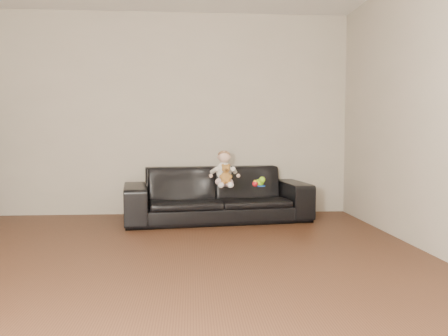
{
  "coord_description": "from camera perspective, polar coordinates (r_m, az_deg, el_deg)",
  "views": [
    {
      "loc": [
        0.45,
        -2.98,
        1.01
      ],
      "look_at": [
        0.83,
        2.14,
        0.64
      ],
      "focal_mm": 35.0,
      "sensor_mm": 36.0,
      "label": 1
    }
  ],
  "objects": [
    {
      "name": "toy_green",
      "position": [
        5.22,
        4.65,
        -1.9
      ],
      "size": [
        0.11,
        0.13,
        0.09
      ],
      "primitive_type": "ellipsoid",
      "rotation": [
        0.0,
        0.0,
        0.05
      ],
      "color": "#8FE61B",
      "rests_on": "sofa"
    },
    {
      "name": "wall_back",
      "position": [
        5.75,
        -8.79,
        6.95
      ],
      "size": [
        5.0,
        0.0,
        5.0
      ],
      "primitive_type": "plane",
      "rotation": [
        1.57,
        0.0,
        0.0
      ],
      "color": "#B4AA97",
      "rests_on": "ground"
    },
    {
      "name": "floor",
      "position": [
        3.18,
        -12.58,
        -14.52
      ],
      "size": [
        5.5,
        5.5,
        0.0
      ],
      "primitive_type": "plane",
      "color": "#492A1A",
      "rests_on": "ground"
    },
    {
      "name": "sofa",
      "position": [
        5.28,
        -0.93,
        -3.4
      ],
      "size": [
        2.29,
        1.14,
        0.64
      ],
      "primitive_type": "imported",
      "rotation": [
        0.0,
        0.0,
        0.13
      ],
      "color": "black",
      "rests_on": "floor"
    },
    {
      "name": "baby",
      "position": [
        5.14,
        0.01,
        -0.36
      ],
      "size": [
        0.29,
        0.36,
        0.43
      ],
      "rotation": [
        0.0,
        0.0,
        0.08
      ],
      "color": "#FBD4D6",
      "rests_on": "sofa"
    },
    {
      "name": "toy_rattle",
      "position": [
        5.16,
        4.08,
        -2.07
      ],
      "size": [
        0.09,
        0.09,
        0.07
      ],
      "primitive_type": "sphere",
      "rotation": [
        0.0,
        0.0,
        -0.28
      ],
      "color": "red",
      "rests_on": "sofa"
    },
    {
      "name": "toy_blue_disc",
      "position": [
        5.2,
        4.9,
        -2.34
      ],
      "size": [
        0.1,
        0.1,
        0.01
      ],
      "primitive_type": "cylinder",
      "rotation": [
        0.0,
        0.0,
        -0.08
      ],
      "color": "blue",
      "rests_on": "sofa"
    },
    {
      "name": "teddy_bear",
      "position": [
        5.01,
        0.23,
        -0.82
      ],
      "size": [
        0.15,
        0.15,
        0.23
      ],
      "rotation": [
        0.0,
        0.0,
        0.28
      ],
      "color": "#A5702F",
      "rests_on": "sofa"
    }
  ]
}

